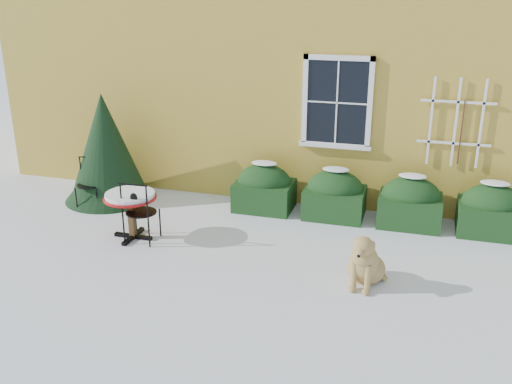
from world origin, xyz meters
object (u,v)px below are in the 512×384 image
(evergreen_shrub, at_px, (107,158))
(patio_chair_far, at_px, (89,183))
(bistro_table, at_px, (130,201))
(patio_chair_near, at_px, (140,211))
(dog, at_px, (365,263))

(evergreen_shrub, height_order, patio_chair_far, evergreen_shrub)
(bistro_table, distance_m, patio_chair_far, 1.80)
(bistro_table, height_order, patio_chair_near, patio_chair_near)
(patio_chair_near, distance_m, patio_chair_far, 2.00)
(evergreen_shrub, bearing_deg, patio_chair_far, -104.69)
(patio_chair_near, xyz_separation_m, dog, (3.61, -0.42, -0.19))
(patio_chair_near, height_order, dog, patio_chair_near)
(bistro_table, xyz_separation_m, dog, (3.81, -0.50, -0.33))
(patio_chair_far, bearing_deg, dog, -30.76)
(bistro_table, distance_m, patio_chair_near, 0.25)
(patio_chair_far, height_order, dog, patio_chair_far)
(bistro_table, bearing_deg, evergreen_shrub, 130.42)
(patio_chair_far, distance_m, dog, 5.48)
(dog, bearing_deg, patio_chair_far, 171.67)
(patio_chair_near, xyz_separation_m, patio_chair_far, (-1.63, 1.15, -0.06))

